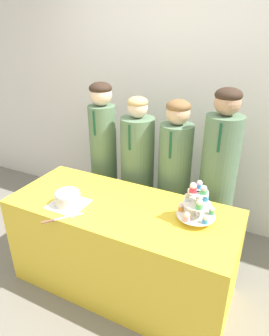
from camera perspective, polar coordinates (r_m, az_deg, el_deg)
name	(u,v)px	position (r m, az deg, el deg)	size (l,w,h in m)	color
ground_plane	(100,316)	(2.49, -6.62, -26.15)	(16.00, 16.00, 0.00)	slate
wall_back	(181,94)	(3.05, 8.78, 13.70)	(9.00, 0.06, 2.70)	silver
table	(122,247)	(2.43, -2.40, -14.78)	(1.70, 0.71, 0.76)	yellow
round_cake	(68,197)	(2.24, -12.63, -5.49)	(0.25, 0.25, 0.13)	white
cake_knife	(56,220)	(2.13, -14.82, -9.47)	(0.20, 0.23, 0.01)	silver
cupcake_stand	(197,204)	(2.02, 11.74, -6.69)	(0.26, 0.26, 0.29)	silver
student_0	(104,162)	(2.92, -5.84, 1.08)	(0.25, 0.26, 1.52)	#567556
student_1	(137,178)	(2.80, 0.53, -1.84)	(0.30, 0.31, 1.43)	#567556
student_2	(174,184)	(2.67, 7.46, -2.98)	(0.28, 0.29, 1.44)	#567556
student_3	(216,187)	(2.56, 15.35, -3.51)	(0.29, 0.30, 1.56)	#567556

